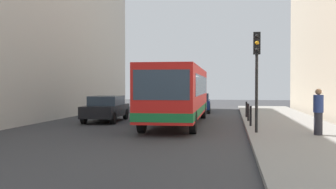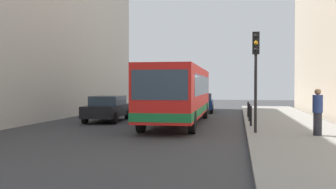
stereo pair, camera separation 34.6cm
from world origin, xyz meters
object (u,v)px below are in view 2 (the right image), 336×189
bus (179,92)px  traffic_light (256,63)px  car_beside_bus (108,108)px  bollard_mid (249,112)px  bollard_far (248,109)px  car_behind_bus (201,102)px  pedestrian_near_signal (318,112)px  bollard_near (251,116)px

bus → traffic_light: size_ratio=2.70×
car_beside_bus → bollard_mid: size_ratio=4.73×
car_beside_bus → bollard_far: bearing=-165.7°
bollard_far → car_beside_bus: bearing=-162.5°
bus → car_beside_bus: size_ratio=2.46×
car_behind_bus → pedestrian_near_signal: size_ratio=2.49×
traffic_light → bollard_far: 8.09m
car_beside_bus → bollard_near: bearing=159.3°
car_behind_bus → traffic_light: (3.55, -13.78, 2.22)m
car_beside_bus → bollard_far: (8.07, 2.54, -0.16)m
bus → pedestrian_near_signal: (6.14, -4.76, -0.67)m
car_behind_bus → bollard_near: (3.45, -11.16, -0.16)m
car_beside_bus → pedestrian_near_signal: bearing=148.6°
car_behind_bus → traffic_light: traffic_light is taller
bollard_mid → car_behind_bus: bearing=111.9°
car_beside_bus → traffic_light: size_ratio=1.10×
car_beside_bus → bollard_near: (8.07, -2.56, -0.16)m
bollard_near → traffic_light: bearing=-87.8°
car_beside_bus → bollard_mid: bearing=176.8°
traffic_light → bollard_mid: 5.70m
car_behind_bus → bollard_mid: size_ratio=4.72×
traffic_light → pedestrian_near_signal: bearing=-10.7°
bus → car_beside_bus: 4.53m
bus → bollard_mid: bearing=-168.0°
car_behind_bus → bollard_mid: 9.27m
bus → car_behind_bus: (0.27, 9.46, -0.94)m
bus → car_behind_bus: size_ratio=2.47×
bus → car_behind_bus: bearing=-92.5°
bollard_near → bollard_mid: same height
pedestrian_near_signal → traffic_light: bearing=-121.6°
bus → pedestrian_near_signal: 7.80m
bollard_near → bollard_mid: (0.00, 2.55, 0.00)m
traffic_light → bollard_far: size_ratio=4.32×
bollard_far → pedestrian_near_signal: (2.41, -8.16, 0.43)m
bollard_near → bollard_mid: size_ratio=1.00×
car_behind_bus → bollard_mid: bearing=109.0°
car_beside_bus → pedestrian_near_signal: (10.49, -5.63, 0.27)m
car_behind_bus → bollard_near: 11.68m
bus → bollard_near: 4.24m
car_beside_bus → car_behind_bus: bearing=-121.4°
bus → bollard_near: bus is taller
bollard_mid → pedestrian_near_signal: (2.41, -5.62, 0.43)m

